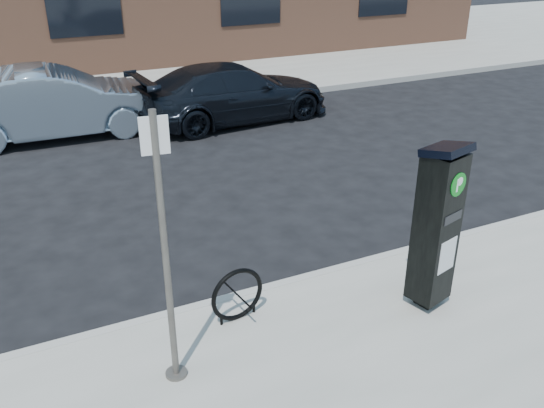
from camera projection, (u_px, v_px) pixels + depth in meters
ground at (273, 295)px, 6.91m from camera, size 120.00×120.00×0.00m
sidewalk_far at (82, 65)px, 18.26m from camera, size 60.00×12.00×0.15m
curb_near at (273, 290)px, 6.86m from camera, size 60.00×0.12×0.16m
curb_far at (124, 114)px, 13.40m from camera, size 60.00×0.12×0.16m
parking_kiosk at (437, 226)px, 6.08m from camera, size 0.53×0.49×1.92m
sign_pole at (166, 258)px, 4.90m from camera, size 0.23×0.21×2.59m
bike_rack at (237, 295)px, 6.12m from camera, size 0.62×0.13×0.62m
car_silver at (55, 103)px, 11.87m from camera, size 4.45×1.68×1.45m
car_dark at (233, 93)px, 12.91m from camera, size 4.60×2.16×1.30m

